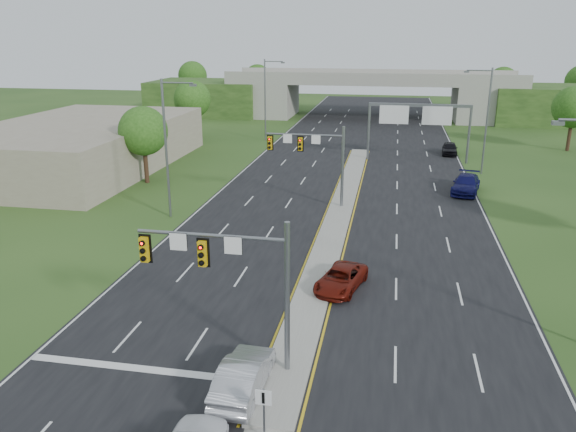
# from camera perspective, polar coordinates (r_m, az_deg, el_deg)

# --- Properties ---
(ground) EXTENTS (240.00, 240.00, 0.00)m
(ground) POSITION_cam_1_polar(r_m,az_deg,el_deg) (25.74, -0.08, -15.54)
(ground) COLOR #244217
(ground) RESTS_ON ground
(road) EXTENTS (24.00, 160.00, 0.02)m
(road) POSITION_cam_1_polar(r_m,az_deg,el_deg) (57.98, 6.38, 3.72)
(road) COLOR black
(road) RESTS_ON ground
(median) EXTENTS (2.00, 54.00, 0.16)m
(median) POSITION_cam_1_polar(r_m,az_deg,el_deg) (46.45, 5.20, 0.24)
(median) COLOR gray
(median) RESTS_ON road
(median_nose) EXTENTS (2.00, 2.00, 0.16)m
(median_nose) POSITION_cam_1_polar(r_m,az_deg,el_deg) (22.52, -2.10, -20.86)
(median_nose) COLOR gray
(median_nose) RESTS_ON road
(lane_markings) EXTENTS (23.72, 160.00, 0.01)m
(lane_markings) POSITION_cam_1_polar(r_m,az_deg,el_deg) (52.16, 5.19, 2.15)
(lane_markings) COLOR gold
(lane_markings) RESTS_ON road
(signal_mast_near) EXTENTS (6.62, 0.60, 7.00)m
(signal_mast_near) POSITION_cam_1_polar(r_m,az_deg,el_deg) (23.88, -5.49, -5.52)
(signal_mast_near) COLOR slate
(signal_mast_near) RESTS_ON ground
(signal_mast_far) EXTENTS (6.62, 0.60, 7.00)m
(signal_mast_far) POSITION_cam_1_polar(r_m,az_deg,el_deg) (47.38, 2.85, 6.43)
(signal_mast_far) COLOR slate
(signal_mast_far) RESTS_ON ground
(keep_right_sign) EXTENTS (0.60, 0.13, 2.20)m
(keep_right_sign) POSITION_cam_1_polar(r_m,az_deg,el_deg) (21.24, -2.48, -18.76)
(keep_right_sign) COLOR slate
(keep_right_sign) RESTS_ON ground
(sign_gantry) EXTENTS (11.58, 0.44, 6.67)m
(sign_gantry) POSITION_cam_1_polar(r_m,az_deg,el_deg) (66.65, 13.05, 9.82)
(sign_gantry) COLOR slate
(sign_gantry) RESTS_ON ground
(overpass) EXTENTS (80.00, 14.00, 8.10)m
(overpass) POSITION_cam_1_polar(r_m,az_deg,el_deg) (101.71, 8.51, 11.81)
(overpass) COLOR gray
(overpass) RESTS_ON ground
(lightpole_l_mid) EXTENTS (2.85, 0.25, 11.00)m
(lightpole_l_mid) POSITION_cam_1_polar(r_m,az_deg,el_deg) (45.29, -12.09, 7.30)
(lightpole_l_mid) COLOR slate
(lightpole_l_mid) RESTS_ON ground
(lightpole_l_far) EXTENTS (2.85, 0.25, 11.00)m
(lightpole_l_far) POSITION_cam_1_polar(r_m,az_deg,el_deg) (78.43, -2.20, 12.07)
(lightpole_l_far) COLOR slate
(lightpole_l_far) RESTS_ON ground
(lightpole_r_far) EXTENTS (2.85, 0.25, 11.00)m
(lightpole_r_far) POSITION_cam_1_polar(r_m,az_deg,el_deg) (62.30, 19.41, 9.53)
(lightpole_r_far) COLOR slate
(lightpole_r_far) RESTS_ON ground
(tree_l_near) EXTENTS (4.80, 4.80, 7.60)m
(tree_l_near) POSITION_cam_1_polar(r_m,az_deg,el_deg) (57.14, -14.49, 8.35)
(tree_l_near) COLOR #382316
(tree_l_near) RESTS_ON ground
(tree_l_mid) EXTENTS (5.20, 5.20, 8.12)m
(tree_l_mid) POSITION_cam_1_polar(r_m,az_deg,el_deg) (81.52, -9.71, 11.64)
(tree_l_mid) COLOR #382316
(tree_l_mid) RESTS_ON ground
(tree_r_mid) EXTENTS (5.20, 5.20, 8.12)m
(tree_r_mid) POSITION_cam_1_polar(r_m,az_deg,el_deg) (79.67, 27.03, 9.82)
(tree_r_mid) COLOR #382316
(tree_r_mid) RESTS_ON ground
(tree_back_a) EXTENTS (6.00, 6.00, 8.85)m
(tree_back_a) POSITION_cam_1_polar(r_m,az_deg,el_deg) (122.78, -9.67, 13.87)
(tree_back_a) COLOR #382316
(tree_back_a) RESTS_ON ground
(tree_back_b) EXTENTS (5.60, 5.60, 8.32)m
(tree_back_b) POSITION_cam_1_polar(r_m,az_deg,el_deg) (118.74, -3.11, 13.79)
(tree_back_b) COLOR #382316
(tree_back_b) RESTS_ON ground
(tree_back_c) EXTENTS (5.60, 5.60, 8.32)m
(tree_back_c) POSITION_cam_1_polar(r_m,az_deg,el_deg) (117.12, 20.97, 12.61)
(tree_back_c) COLOR #382316
(tree_back_c) RESTS_ON ground
(commercial_building) EXTENTS (18.00, 30.00, 5.00)m
(commercial_building) POSITION_cam_1_polar(r_m,az_deg,el_deg) (66.61, -20.40, 6.76)
(commercial_building) COLOR gray
(commercial_building) RESTS_ON ground
(car_silver) EXTENTS (1.78, 4.80, 1.57)m
(car_silver) POSITION_cam_1_polar(r_m,az_deg,el_deg) (24.10, -4.56, -15.89)
(car_silver) COLOR #A6A6AD
(car_silver) RESTS_ON road
(car_far_a) EXTENTS (3.19, 4.98, 1.28)m
(car_far_a) POSITION_cam_1_polar(r_m,az_deg,el_deg) (32.97, 5.39, -6.36)
(car_far_a) COLOR #5C1109
(car_far_a) RESTS_ON road
(car_far_b) EXTENTS (3.38, 5.96, 1.63)m
(car_far_b) POSITION_cam_1_polar(r_m,az_deg,el_deg) (55.16, 17.63, 3.12)
(car_far_b) COLOR #0B0B44
(car_far_b) RESTS_ON road
(car_far_c) EXTENTS (2.05, 4.51, 1.50)m
(car_far_c) POSITION_cam_1_polar(r_m,az_deg,el_deg) (72.45, 16.11, 6.62)
(car_far_c) COLOR black
(car_far_c) RESTS_ON road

